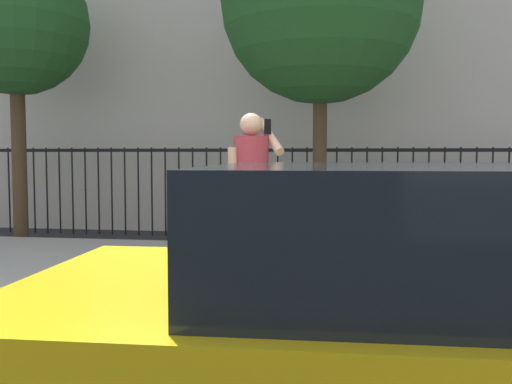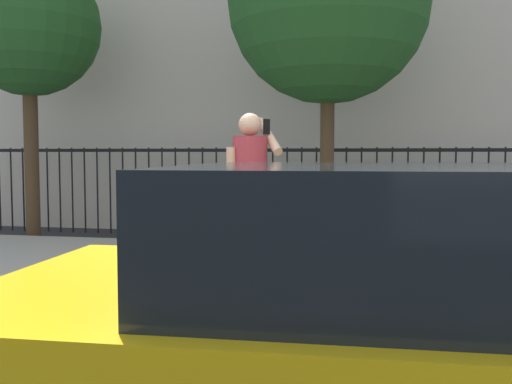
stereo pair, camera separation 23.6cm
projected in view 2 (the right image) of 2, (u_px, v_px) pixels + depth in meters
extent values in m
plane|color=#28282B|center=(193.00, 351.00, 4.41)|extent=(60.00, 60.00, 0.00)
cube|color=#9E9B93|center=(252.00, 280.00, 6.56)|extent=(28.00, 4.40, 0.15)
cube|color=black|center=(294.00, 150.00, 10.08)|extent=(12.00, 0.04, 0.06)
cylinder|color=black|center=(0.00, 189.00, 11.24)|extent=(0.03, 0.03, 1.60)
cylinder|color=black|center=(12.00, 189.00, 11.19)|extent=(0.03, 0.03, 1.60)
cylinder|color=black|center=(23.00, 190.00, 11.14)|extent=(0.03, 0.03, 1.60)
cylinder|color=black|center=(36.00, 190.00, 11.09)|extent=(0.03, 0.03, 1.60)
cylinder|color=black|center=(48.00, 190.00, 11.04)|extent=(0.03, 0.03, 1.60)
cylinder|color=black|center=(60.00, 190.00, 10.99)|extent=(0.03, 0.03, 1.60)
cylinder|color=black|center=(72.00, 190.00, 10.94)|extent=(0.03, 0.03, 1.60)
cylinder|color=black|center=(85.00, 190.00, 10.89)|extent=(0.03, 0.03, 1.60)
cylinder|color=black|center=(97.00, 191.00, 10.85)|extent=(0.03, 0.03, 1.60)
cylinder|color=black|center=(110.00, 191.00, 10.80)|extent=(0.03, 0.03, 1.60)
cylinder|color=black|center=(123.00, 191.00, 10.75)|extent=(0.03, 0.03, 1.60)
cylinder|color=black|center=(136.00, 191.00, 10.70)|extent=(0.03, 0.03, 1.60)
cylinder|color=black|center=(149.00, 191.00, 10.65)|extent=(0.03, 0.03, 1.60)
cylinder|color=black|center=(162.00, 191.00, 10.60)|extent=(0.03, 0.03, 1.60)
cylinder|color=black|center=(176.00, 192.00, 10.55)|extent=(0.03, 0.03, 1.60)
cylinder|color=black|center=(189.00, 192.00, 10.50)|extent=(0.03, 0.03, 1.60)
cylinder|color=black|center=(203.00, 192.00, 10.45)|extent=(0.03, 0.03, 1.60)
cylinder|color=black|center=(216.00, 192.00, 10.40)|extent=(0.03, 0.03, 1.60)
cylinder|color=black|center=(230.00, 192.00, 10.35)|extent=(0.03, 0.03, 1.60)
cylinder|color=black|center=(244.00, 193.00, 10.30)|extent=(0.03, 0.03, 1.60)
cylinder|color=black|center=(258.00, 193.00, 10.25)|extent=(0.03, 0.03, 1.60)
cylinder|color=black|center=(273.00, 193.00, 10.20)|extent=(0.03, 0.03, 1.60)
cylinder|color=black|center=(287.00, 193.00, 10.15)|extent=(0.03, 0.03, 1.60)
cylinder|color=black|center=(302.00, 193.00, 10.10)|extent=(0.03, 0.03, 1.60)
cylinder|color=black|center=(316.00, 194.00, 10.06)|extent=(0.03, 0.03, 1.60)
cylinder|color=black|center=(331.00, 194.00, 10.01)|extent=(0.03, 0.03, 1.60)
cylinder|color=black|center=(346.00, 194.00, 9.96)|extent=(0.03, 0.03, 1.60)
cylinder|color=black|center=(361.00, 194.00, 9.91)|extent=(0.03, 0.03, 1.60)
cylinder|color=black|center=(376.00, 194.00, 9.86)|extent=(0.03, 0.03, 1.60)
cylinder|color=black|center=(392.00, 195.00, 9.81)|extent=(0.03, 0.03, 1.60)
cylinder|color=black|center=(407.00, 195.00, 9.76)|extent=(0.03, 0.03, 1.60)
cylinder|color=black|center=(423.00, 195.00, 9.71)|extent=(0.03, 0.03, 1.60)
cylinder|color=black|center=(439.00, 195.00, 9.66)|extent=(0.03, 0.03, 1.60)
cylinder|color=black|center=(455.00, 195.00, 9.61)|extent=(0.03, 0.03, 1.60)
cylinder|color=black|center=(471.00, 196.00, 9.56)|extent=(0.03, 0.03, 1.60)
cylinder|color=black|center=(488.00, 196.00, 9.51)|extent=(0.03, 0.03, 1.60)
cylinder|color=black|center=(504.00, 196.00, 9.46)|extent=(0.03, 0.03, 1.60)
cube|color=yellow|center=(458.00, 371.00, 2.49)|extent=(4.25, 1.93, 0.70)
cube|color=black|center=(413.00, 230.00, 2.48)|extent=(2.05, 1.66, 0.55)
cylinder|color=black|center=(202.00, 347.00, 3.54)|extent=(0.65, 0.24, 0.64)
cylinder|color=tan|center=(259.00, 249.00, 5.80)|extent=(0.15, 0.15, 0.79)
cylinder|color=tan|center=(241.00, 250.00, 5.72)|extent=(0.15, 0.15, 0.79)
cylinder|color=#992D38|center=(250.00, 173.00, 5.71)|extent=(0.47, 0.47, 0.72)
sphere|color=tan|center=(250.00, 125.00, 5.67)|extent=(0.22, 0.22, 0.22)
cylinder|color=tan|center=(269.00, 136.00, 5.76)|extent=(0.35, 0.47, 0.39)
cylinder|color=tan|center=(231.00, 176.00, 5.63)|extent=(0.09, 0.09, 0.55)
cube|color=black|center=(267.00, 127.00, 5.68)|extent=(0.06, 0.05, 0.15)
cube|color=brown|center=(225.00, 185.00, 5.61)|extent=(0.32, 0.29, 0.34)
cube|color=brown|center=(484.00, 229.00, 6.85)|extent=(1.60, 0.45, 0.05)
cube|color=brown|center=(488.00, 207.00, 6.64)|extent=(1.60, 0.06, 0.44)
cube|color=#333338|center=(422.00, 249.00, 7.01)|extent=(0.08, 0.41, 0.40)
cylinder|color=#4C3823|center=(327.00, 157.00, 8.63)|extent=(0.21, 0.21, 2.89)
sphere|color=#235623|center=(328.00, 3.00, 8.47)|extent=(2.94, 2.94, 2.94)
cylinder|color=#4C3823|center=(32.00, 153.00, 9.81)|extent=(0.24, 0.24, 2.99)
sphere|color=#235623|center=(28.00, 24.00, 9.66)|extent=(2.38, 2.38, 2.38)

